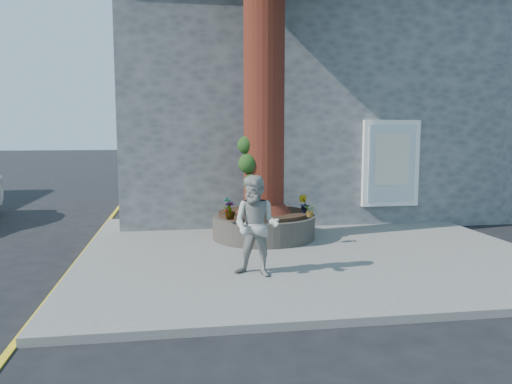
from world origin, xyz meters
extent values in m
plane|color=black|center=(0.00, 0.00, 0.00)|extent=(120.00, 120.00, 0.00)
cube|color=slate|center=(1.50, 1.00, 0.06)|extent=(9.00, 8.00, 0.12)
cube|color=yellow|center=(-3.05, 1.00, 0.00)|extent=(0.10, 30.00, 0.01)
cube|color=#515357|center=(2.50, 7.20, 3.00)|extent=(10.00, 8.00, 6.00)
cube|color=black|center=(2.50, 7.20, 6.15)|extent=(10.30, 8.30, 0.30)
cube|color=white|center=(4.30, 3.14, 1.70)|extent=(1.50, 0.12, 2.20)
cube|color=silver|center=(4.30, 3.08, 1.70)|extent=(1.25, 0.04, 1.95)
cube|color=silver|center=(4.30, 3.06, 1.80)|extent=(0.90, 0.02, 1.30)
cube|color=#515357|center=(10.50, 7.20, 3.00)|extent=(6.00, 8.00, 6.00)
cylinder|color=black|center=(0.80, 2.00, 0.38)|extent=(2.30, 2.30, 0.52)
cylinder|color=black|center=(0.80, 2.00, 0.68)|extent=(2.04, 2.04, 0.08)
cylinder|color=#4A1712|center=(0.80, 2.00, 4.47)|extent=(0.90, 0.90, 7.50)
cone|color=#4A1712|center=(0.80, 2.00, 1.07)|extent=(1.24, 1.24, 0.70)
sphere|color=#1A3612|center=(0.42, 1.80, 1.82)|extent=(0.44, 0.44, 0.44)
sphere|color=#1A3612|center=(0.48, 1.70, 1.42)|extent=(0.36, 0.36, 0.36)
sphere|color=#1A3612|center=(0.40, 1.92, 2.22)|extent=(0.40, 0.40, 0.40)
imported|color=#141A37|center=(0.81, 3.50, 1.13)|extent=(0.78, 0.55, 2.02)
imported|color=#999893|center=(0.17, -0.90, 0.96)|extent=(1.02, 0.95, 1.68)
cube|color=white|center=(1.08, 3.28, 0.26)|extent=(0.21, 0.14, 0.28)
imported|color=gray|center=(-0.05, 1.64, 0.92)|extent=(0.25, 0.24, 0.40)
imported|color=gray|center=(1.65, 1.73, 0.92)|extent=(0.31, 0.30, 0.40)
imported|color=gray|center=(-0.05, 1.15, 0.91)|extent=(0.23, 0.23, 0.37)
imported|color=gray|center=(1.65, 1.15, 0.86)|extent=(0.28, 0.30, 0.27)
camera|label=1|loc=(-1.09, -8.92, 2.53)|focal=35.00mm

